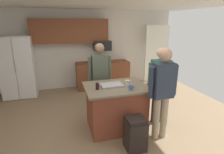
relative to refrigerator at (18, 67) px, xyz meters
name	(u,v)px	position (x,y,z in m)	size (l,w,h in m)	color
floor	(103,126)	(2.00, -2.38, -0.91)	(7.04, 7.04, 0.00)	#937A5B
back_wall	(83,50)	(2.00, 0.42, 0.39)	(6.40, 0.10, 2.60)	silver
french_door_window_panel	(156,54)	(4.60, 0.02, 0.19)	(0.90, 0.06, 2.00)	white
cabinet_run_upper	(70,31)	(1.60, 0.22, 1.01)	(2.40, 0.38, 0.75)	brown
cabinet_run_lower	(103,74)	(2.60, 0.10, -0.46)	(1.80, 0.63, 0.90)	brown
refrigerator	(18,67)	(0.00, 0.00, 0.00)	(0.92, 0.76, 1.82)	white
microwave_over_range	(102,46)	(2.60, 0.12, 0.54)	(0.56, 0.40, 0.32)	black
kitchen_island	(116,107)	(2.27, -2.50, -0.43)	(1.26, 0.96, 0.94)	brown
person_guest_left	(163,88)	(2.98, -3.07, 0.11)	(0.57, 0.23, 1.76)	tan
person_elder_center	(100,73)	(2.12, -1.68, 0.09)	(0.57, 0.23, 1.73)	#383842
person_host_foreground	(160,81)	(3.25, -2.52, 0.06)	(0.57, 0.22, 1.69)	#383842
mug_blue_stoneware	(127,82)	(2.52, -2.47, 0.08)	(0.13, 0.09, 0.09)	white
mug_ceramic_white	(131,87)	(2.48, -2.76, 0.08)	(0.13, 0.08, 0.10)	#4C6B99
glass_dark_ale	(97,86)	(1.87, -2.57, 0.10)	(0.07, 0.07, 0.13)	black
serving_tray	(112,85)	(2.18, -2.48, 0.05)	(0.44, 0.30, 0.04)	#B7B7BC
trash_bin	(135,134)	(2.39, -3.26, -0.61)	(0.34, 0.34, 0.61)	black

